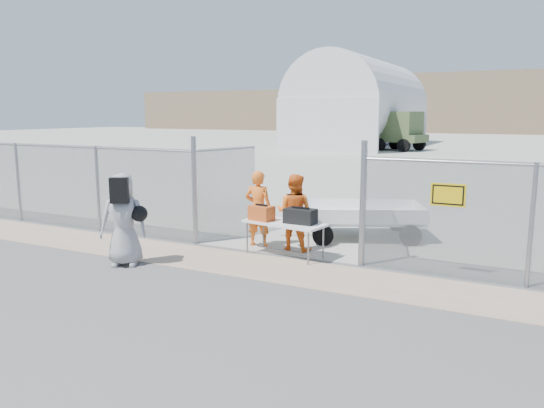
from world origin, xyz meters
The scene contains 14 objects.
ground centered at (0.00, 0.00, 0.00)m, with size 160.00×160.00×0.00m, color #434141.
tarmac_inside centered at (0.00, 42.00, 0.01)m, with size 160.00×80.00×0.01m, color #ABAB9E.
dirt_strip centered at (0.00, 1.00, 0.01)m, with size 44.00×1.60×0.01m, color tan.
distant_hills centered at (5.00, 78.00, 4.50)m, with size 140.00×6.00×9.00m, color #7F684F, non-canonical shape.
chain_link_fence centered at (0.00, 2.00, 1.10)m, with size 40.00×0.20×2.20m, color gray, non-canonical shape.
quonset_hangar centered at (-10.00, 40.00, 4.00)m, with size 9.00×18.00×8.00m, color silver, non-canonical shape.
folding_table centered at (0.32, 1.96, 0.37)m, with size 1.76×0.73×0.75m, color white, non-canonical shape.
orange_bag centered at (-0.20, 1.89, 0.90)m, with size 0.50×0.33×0.31m, color #D3541E.
black_duffel centered at (0.68, 1.97, 0.90)m, with size 0.64×0.38×0.31m, color black.
security_worker_left centered at (-0.58, 2.46, 0.87)m, with size 0.64×0.42×1.75m, color orange.
security_worker_right centered at (0.29, 2.52, 0.85)m, with size 0.83×0.65×1.71m, color orange.
visitor centered at (-2.26, -0.08, 0.93)m, with size 0.91×0.59×1.86m, color #969696.
utility_trailer centered at (1.28, 4.35, 0.45)m, with size 3.68×1.90×0.89m, color white, non-canonical shape.
military_truck centered at (-6.54, 35.78, 1.57)m, with size 6.58×2.43×3.14m, color #4D6035, non-canonical shape.
Camera 1 is at (5.04, -7.96, 3.02)m, focal length 35.00 mm.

